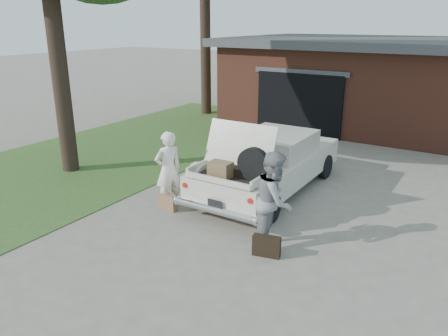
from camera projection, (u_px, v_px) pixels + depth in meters
The scene contains 8 objects.
ground at pixel (208, 228), 8.80m from camera, with size 90.00×90.00×0.00m, color gray.
grass_strip at pixel (119, 150), 13.98m from camera, with size 6.00×16.00×0.02m, color #2D4C1E.
house at pixel (395, 82), 16.94m from camera, with size 12.80×7.80×3.30m.
sedan at pixel (269, 163), 10.48m from camera, with size 1.93×4.84×1.95m.
woman_left at pixel (168, 170), 9.55m from camera, with size 0.63×0.41×1.72m, color white.
woman_right at pixel (275, 200), 7.81m from camera, with size 0.88×0.69×1.82m, color gray.
suitcase_left at pixel (168, 202), 9.59m from camera, with size 0.47×0.15×0.36m, color #906849.
suitcase_right at pixel (267, 246), 7.69m from camera, with size 0.49×0.16×0.38m, color black.
Camera 1 is at (4.51, -6.54, 3.98)m, focal length 35.00 mm.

